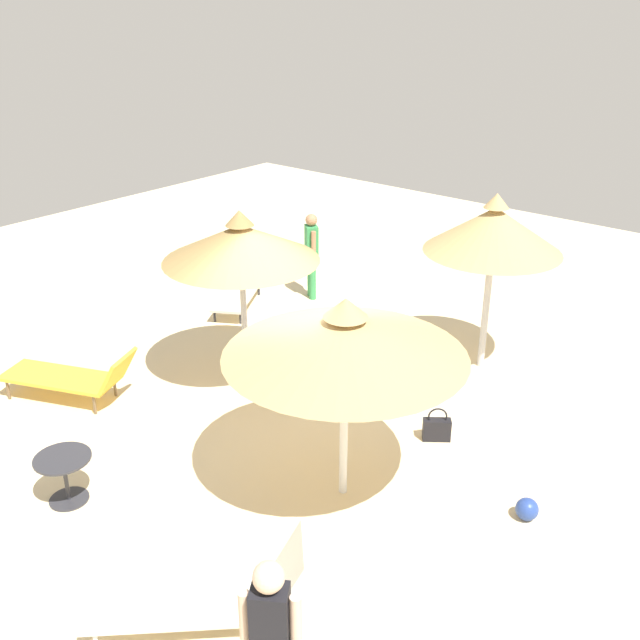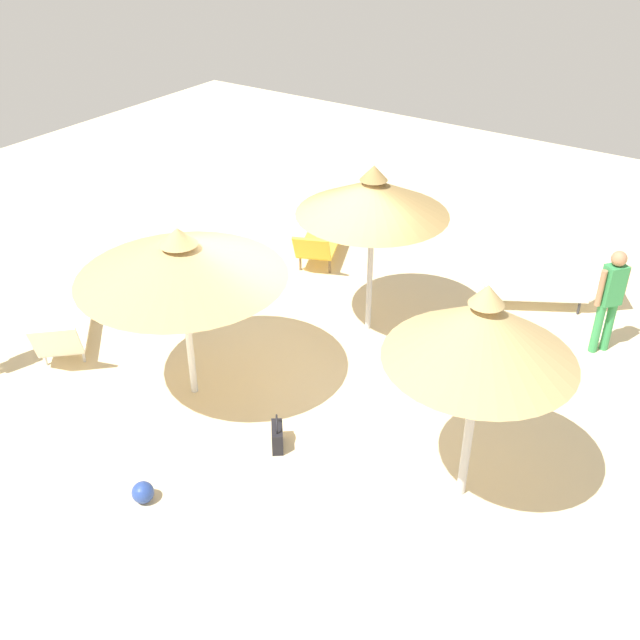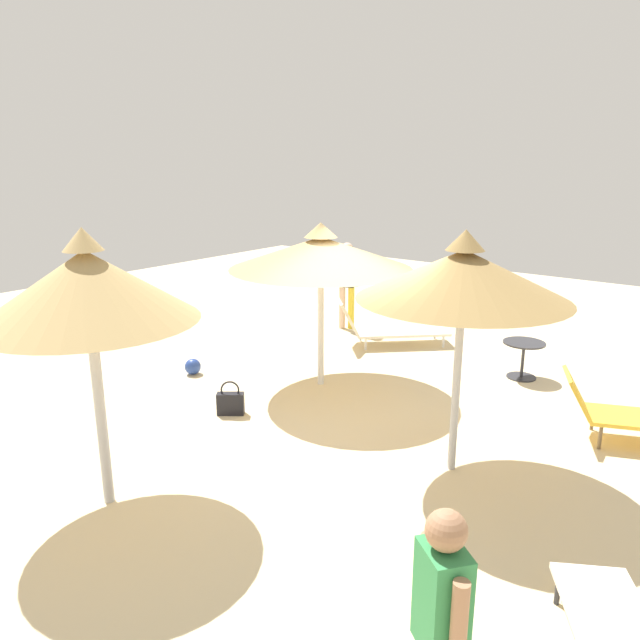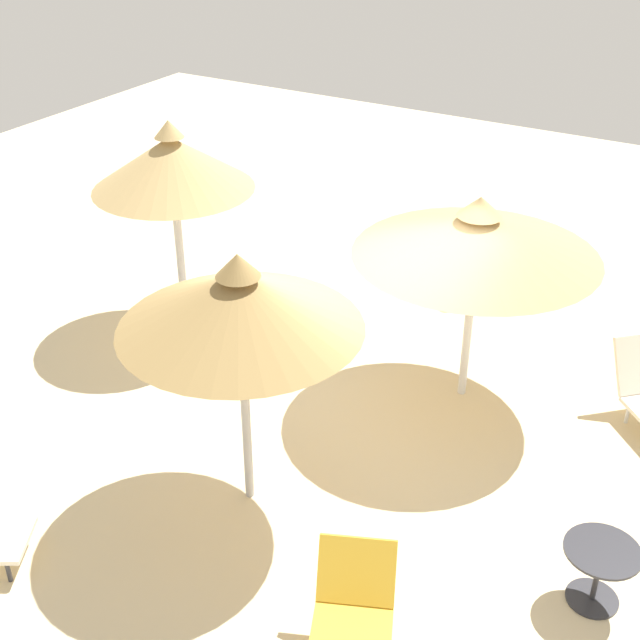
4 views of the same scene
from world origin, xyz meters
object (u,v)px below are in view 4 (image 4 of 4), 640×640
object	(u,v)px
side_table_round	(599,566)
beach_ball	(451,298)
parasol_umbrella_far_right	(240,302)
parasol_umbrella_near_left	(172,163)
parasol_umbrella_center	(477,235)
handbag	(351,334)

from	to	relation	value
side_table_round	beach_ball	xyz separation A→B (m)	(-4.33, -3.15, -0.28)
parasol_umbrella_far_right	parasol_umbrella_near_left	bearing A→B (deg)	-131.98
parasol_umbrella_center	handbag	xyz separation A→B (m)	(-0.28, -1.68, -1.90)
parasol_umbrella_near_left	parasol_umbrella_far_right	xyz separation A→B (m)	(2.51, 2.79, -0.02)
handbag	side_table_round	bearing A→B (deg)	55.31
parasol_umbrella_center	side_table_round	xyz separation A→B (m)	(2.41, 2.20, -1.66)
handbag	side_table_round	distance (m)	4.73
handbag	beach_ball	xyz separation A→B (m)	(-1.64, 0.73, -0.04)
parasol_umbrella_far_right	beach_ball	size ratio (longest dim) A/B	10.34
parasol_umbrella_center	parasol_umbrella_far_right	bearing A→B (deg)	-22.88
parasol_umbrella_near_left	handbag	world-z (taller)	parasol_umbrella_near_left
parasol_umbrella_center	handbag	distance (m)	2.55
parasol_umbrella_center	beach_ball	world-z (taller)	parasol_umbrella_center
parasol_umbrella_center	side_table_round	world-z (taller)	parasol_umbrella_center
parasol_umbrella_center	handbag	size ratio (longest dim) A/B	5.62
parasol_umbrella_far_right	side_table_round	world-z (taller)	parasol_umbrella_far_right
handbag	side_table_round	size ratio (longest dim) A/B	0.74
side_table_round	handbag	bearing A→B (deg)	-124.69
handbag	side_table_round	xyz separation A→B (m)	(2.69, 3.88, 0.24)
parasol_umbrella_center	beach_ball	xyz separation A→B (m)	(-1.92, -0.94, -1.95)
beach_ball	side_table_round	bearing A→B (deg)	36.02
handbag	beach_ball	bearing A→B (deg)	155.91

